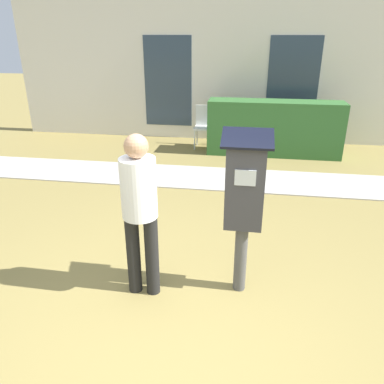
# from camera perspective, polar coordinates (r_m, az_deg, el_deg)

# --- Properties ---
(ground_plane) EXTENTS (40.00, 40.00, 0.00)m
(ground_plane) POSITION_cam_1_polar(r_m,az_deg,el_deg) (3.39, -2.79, -20.79)
(ground_plane) COLOR olive
(sidewalk) EXTENTS (12.00, 1.10, 0.02)m
(sidewalk) POSITION_cam_1_polar(r_m,az_deg,el_deg) (6.53, 3.67, 2.10)
(sidewalk) COLOR #B7B2A8
(sidewalk) RESTS_ON ground
(building_facade) EXTENTS (10.00, 0.26, 3.20)m
(building_facade) POSITION_cam_1_polar(r_m,az_deg,el_deg) (8.90, 5.76, 18.17)
(building_facade) COLOR silver
(building_facade) RESTS_ON ground
(parking_meter) EXTENTS (0.44, 0.31, 1.59)m
(parking_meter) POSITION_cam_1_polar(r_m,az_deg,el_deg) (3.37, 7.97, -0.38)
(parking_meter) COLOR #4C4C4C
(parking_meter) RESTS_ON ground
(person_standing) EXTENTS (0.32, 0.32, 1.58)m
(person_standing) POSITION_cam_1_polar(r_m,az_deg,el_deg) (3.37, -7.98, -2.02)
(person_standing) COLOR black
(person_standing) RESTS_ON ground
(outdoor_chair_left) EXTENTS (0.44, 0.44, 0.90)m
(outdoor_chair_left) POSITION_cam_1_polar(r_m,az_deg,el_deg) (8.32, 2.01, 10.47)
(outdoor_chair_left) COLOR white
(outdoor_chair_left) RESTS_ON ground
(outdoor_chair_middle) EXTENTS (0.44, 0.44, 0.90)m
(outdoor_chair_middle) POSITION_cam_1_polar(r_m,az_deg,el_deg) (8.33, 9.19, 10.21)
(outdoor_chair_middle) COLOR white
(outdoor_chair_middle) RESTS_ON ground
(outdoor_chair_right) EXTENTS (0.44, 0.44, 0.90)m
(outdoor_chair_right) POSITION_cam_1_polar(r_m,az_deg,el_deg) (8.11, 16.50, 9.22)
(outdoor_chair_right) COLOR white
(outdoor_chair_right) RESTS_ON ground
(hedge_row) EXTENTS (2.69, 0.60, 1.10)m
(hedge_row) POSITION_cam_1_polar(r_m,az_deg,el_deg) (7.93, 12.39, 9.48)
(hedge_row) COLOR #33662D
(hedge_row) RESTS_ON ground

